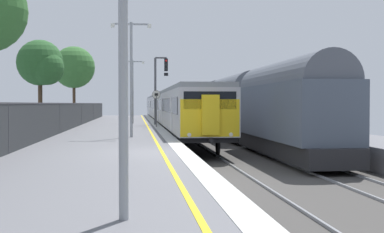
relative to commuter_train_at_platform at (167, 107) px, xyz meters
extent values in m
cube|color=slate|center=(-4.60, -35.46, -1.77)|extent=(6.40, 110.00, 1.00)
cube|color=silver|center=(-1.70, -35.46, -1.26)|extent=(0.60, 110.00, 0.01)
cube|color=yellow|center=(-2.45, -35.46, -1.26)|extent=(0.12, 110.00, 0.01)
cube|color=#423F3D|center=(4.10, -35.46, -2.37)|extent=(11.00, 110.00, 0.20)
cube|color=gray|center=(-0.71, -35.46, -2.23)|extent=(0.07, 110.00, 0.08)
cube|color=gray|center=(0.72, -35.46, -2.23)|extent=(0.07, 110.00, 0.08)
cube|color=gray|center=(3.29, -35.46, -2.23)|extent=(0.07, 110.00, 0.08)
cube|color=gray|center=(4.72, -35.46, -2.23)|extent=(0.07, 110.00, 0.08)
cube|color=#B7B7BC|center=(0.00, -20.26, 0.00)|extent=(2.80, 19.72, 2.30)
cube|color=black|center=(0.00, -20.26, -1.27)|extent=(2.64, 19.12, 0.25)
cube|color=gray|center=(0.00, -20.26, 1.27)|extent=(2.68, 19.72, 0.24)
cube|color=black|center=(-1.41, -20.26, 0.30)|extent=(0.02, 18.12, 0.84)
cube|color=silver|center=(-1.41, -25.19, -0.10)|extent=(0.03, 1.10, 1.90)
cube|color=silver|center=(-1.41, -15.33, -0.10)|extent=(0.03, 1.10, 1.90)
cylinder|color=black|center=(-0.78, -27.52, -1.77)|extent=(0.12, 0.84, 0.84)
cylinder|color=black|center=(0.78, -27.52, -1.77)|extent=(0.12, 0.84, 0.84)
cylinder|color=black|center=(-0.78, -13.00, -1.77)|extent=(0.12, 0.84, 0.84)
cylinder|color=black|center=(0.78, -13.00, -1.77)|extent=(0.12, 0.84, 0.84)
cube|color=#B7B7BC|center=(0.00, 0.06, 0.00)|extent=(2.80, 19.72, 2.30)
cube|color=black|center=(0.00, 0.06, -1.27)|extent=(2.64, 19.12, 0.25)
cube|color=gray|center=(0.00, 0.06, 1.27)|extent=(2.68, 19.72, 0.24)
cube|color=black|center=(-1.41, 0.06, 0.30)|extent=(0.02, 18.12, 0.84)
cube|color=silver|center=(-1.41, -4.87, -0.10)|extent=(0.03, 1.10, 1.90)
cube|color=silver|center=(-1.41, 4.99, -0.10)|extent=(0.03, 1.10, 1.90)
cylinder|color=black|center=(-0.78, -7.20, -1.77)|extent=(0.12, 0.84, 0.84)
cylinder|color=black|center=(0.78, -7.20, -1.77)|extent=(0.12, 0.84, 0.84)
cylinder|color=black|center=(-0.78, 7.32, -1.77)|extent=(0.12, 0.84, 0.84)
cylinder|color=black|center=(0.78, 7.32, -1.77)|extent=(0.12, 0.84, 0.84)
cube|color=#B7B7BC|center=(0.00, 20.38, 0.00)|extent=(2.80, 19.72, 2.30)
cube|color=black|center=(0.00, 20.38, -1.27)|extent=(2.64, 19.12, 0.25)
cube|color=gray|center=(0.00, 20.38, 1.27)|extent=(2.68, 19.72, 0.24)
cube|color=black|center=(-1.41, 20.38, 0.30)|extent=(0.02, 18.12, 0.84)
cube|color=silver|center=(-1.41, 15.45, -0.10)|extent=(0.03, 1.10, 1.90)
cube|color=silver|center=(-1.41, 25.32, -0.10)|extent=(0.03, 1.10, 1.90)
cylinder|color=black|center=(-0.78, 13.12, -1.77)|extent=(0.12, 0.84, 0.84)
cylinder|color=black|center=(0.78, 13.12, -1.77)|extent=(0.12, 0.84, 0.84)
cylinder|color=black|center=(-0.78, 27.65, -1.77)|extent=(0.12, 0.84, 0.84)
cylinder|color=black|center=(0.78, 27.65, -1.77)|extent=(0.12, 0.84, 0.84)
cube|color=yellow|center=(0.00, -30.08, -0.25)|extent=(2.70, 0.10, 1.70)
cube|color=black|center=(0.00, -30.09, 0.55)|extent=(2.40, 0.08, 0.80)
cube|color=yellow|center=(0.00, -30.22, -0.10)|extent=(0.80, 0.24, 1.80)
cylinder|color=white|center=(-0.95, -30.14, -1.00)|extent=(0.18, 0.06, 0.18)
cylinder|color=white|center=(0.95, -30.14, -1.00)|extent=(0.18, 0.06, 0.18)
cylinder|color=black|center=(0.00, -30.37, -1.25)|extent=(0.20, 0.35, 0.20)
cube|color=black|center=(0.00, 0.06, 1.52)|extent=(0.60, 0.90, 0.20)
cube|color=#232326|center=(4.00, -28.92, -1.64)|extent=(2.30, 12.56, 0.79)
cube|color=#4C5666|center=(4.00, -28.92, 0.03)|extent=(2.60, 11.76, 2.56)
cylinder|color=#515660|center=(4.00, -28.92, 1.31)|extent=(2.39, 11.36, 2.39)
cylinder|color=black|center=(3.22, -33.20, -1.77)|extent=(0.12, 0.84, 0.84)
cylinder|color=black|center=(4.78, -33.20, -1.77)|extent=(0.12, 0.84, 0.84)
cylinder|color=black|center=(3.22, -24.64, -1.77)|extent=(0.12, 0.84, 0.84)
cylinder|color=black|center=(4.78, -24.64, -1.77)|extent=(0.12, 0.84, 0.84)
cube|color=#232326|center=(4.00, -15.57, -1.64)|extent=(2.30, 12.56, 0.79)
cube|color=#4C5666|center=(4.00, -15.57, 0.03)|extent=(2.60, 11.76, 2.56)
cylinder|color=#515660|center=(4.00, -15.57, 1.31)|extent=(2.39, 11.36, 2.39)
cylinder|color=black|center=(3.22, -19.84, -1.77)|extent=(0.12, 0.84, 0.84)
cylinder|color=black|center=(4.78, -19.84, -1.77)|extent=(0.12, 0.84, 0.84)
cylinder|color=black|center=(3.22, -11.29, -1.77)|extent=(0.12, 0.84, 0.84)
cylinder|color=black|center=(4.78, -11.29, -1.77)|extent=(0.12, 0.84, 0.84)
cube|color=#232326|center=(4.00, -2.21, -1.64)|extent=(2.30, 12.56, 0.79)
cube|color=#4C5666|center=(4.00, -2.21, 0.03)|extent=(2.60, 11.76, 2.56)
cylinder|color=#515660|center=(4.00, -2.21, 1.31)|extent=(2.39, 11.36, 2.39)
cylinder|color=black|center=(3.22, -6.49, -1.77)|extent=(0.12, 0.84, 0.84)
cylinder|color=black|center=(4.78, -6.49, -1.77)|extent=(0.12, 0.84, 0.84)
cylinder|color=black|center=(3.22, 2.07, -1.77)|extent=(0.12, 0.84, 0.84)
cylinder|color=black|center=(4.78, 2.07, -1.77)|extent=(0.12, 0.84, 0.84)
cylinder|color=#47474C|center=(-1.75, -12.41, 1.37)|extent=(0.18, 0.18, 5.28)
cube|color=#47474C|center=(-1.30, -12.41, 4.01)|extent=(0.90, 0.12, 0.12)
cube|color=black|center=(-0.90, -12.41, 3.46)|extent=(0.28, 0.20, 1.00)
cylinder|color=red|center=(-0.90, -12.53, 3.78)|extent=(0.16, 0.04, 0.16)
cylinder|color=black|center=(-0.90, -12.53, 3.46)|extent=(0.16, 0.04, 0.16)
cylinder|color=black|center=(-0.90, -12.53, 3.14)|extent=(0.16, 0.04, 0.16)
cube|color=black|center=(-0.90, -12.41, 2.71)|extent=(0.32, 0.16, 0.24)
cylinder|color=#59595B|center=(-1.85, -16.57, -0.14)|extent=(0.08, 0.08, 2.26)
cylinder|color=black|center=(-1.85, -16.58, 1.05)|extent=(0.59, 0.02, 0.59)
cylinder|color=silver|center=(-1.85, -16.59, 1.05)|extent=(0.56, 0.02, 0.56)
cube|color=black|center=(-1.85, -16.60, 1.05)|extent=(0.24, 0.01, 0.18)
cylinder|color=#93999E|center=(-3.54, -45.55, 1.44)|extent=(0.14, 0.14, 5.41)
cylinder|color=#93999E|center=(-3.54, -27.38, 1.58)|extent=(0.14, 0.14, 5.70)
cube|color=#93999E|center=(-3.09, -27.38, 4.33)|extent=(0.90, 0.08, 0.08)
cylinder|color=silver|center=(-2.64, -27.38, 4.25)|extent=(0.20, 0.20, 0.18)
cube|color=#93999E|center=(-3.99, -27.38, 4.33)|extent=(0.90, 0.08, 0.08)
cylinder|color=silver|center=(-4.44, -27.38, 4.25)|extent=(0.20, 0.20, 0.18)
cylinder|color=#93999E|center=(-3.54, -9.21, 1.40)|extent=(0.14, 0.14, 5.33)
cube|color=#93999E|center=(-3.09, -9.21, 3.96)|extent=(0.90, 0.08, 0.08)
cylinder|color=silver|center=(-2.64, -9.21, 3.88)|extent=(0.20, 0.20, 0.18)
cube|color=#93999E|center=(-3.99, -9.21, 3.96)|extent=(0.90, 0.08, 0.08)
cylinder|color=silver|center=(-4.44, -9.21, 3.88)|extent=(0.20, 0.20, 0.18)
cube|color=#282B2D|center=(-7.55, -35.46, -0.43)|extent=(0.03, 99.00, 1.68)
cube|color=#38383D|center=(-7.55, -35.46, 0.42)|extent=(0.06, 99.00, 0.06)
cylinder|color=#38383D|center=(-7.55, -35.46, -0.43)|extent=(0.07, 0.07, 1.68)
cylinder|color=#38383D|center=(-7.55, -23.77, -0.43)|extent=(0.07, 0.07, 1.68)
cylinder|color=#38383D|center=(-7.55, -12.08, -0.43)|extent=(0.07, 0.07, 1.68)
cylinder|color=#38383D|center=(-7.55, -0.40, -0.43)|extent=(0.07, 0.07, 1.68)
cylinder|color=#38383D|center=(-7.55, 11.29, -0.43)|extent=(0.07, 0.07, 1.68)
cylinder|color=#473323|center=(-9.58, -18.19, 0.50)|extent=(0.28, 0.28, 3.53)
sphere|color=#285628|center=(-9.58, -18.19, 3.10)|extent=(3.03, 3.03, 3.03)
sphere|color=#285628|center=(-9.06, -18.64, 2.72)|extent=(2.22, 2.22, 2.22)
cylinder|color=#473323|center=(-9.35, -1.12, 0.80)|extent=(0.29, 0.29, 4.13)
sphere|color=#33662D|center=(-9.35, -1.12, 4.00)|extent=(4.15, 4.15, 4.15)
sphere|color=#33662D|center=(-9.82, -1.03, 3.48)|extent=(2.56, 2.56, 2.56)
camera|label=1|loc=(-3.38, -52.96, 0.41)|focal=47.97mm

